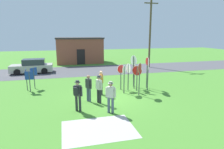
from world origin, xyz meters
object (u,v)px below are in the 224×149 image
at_px(parked_car_on_street, 32,67).
at_px(person_holding_notes, 101,81).
at_px(stop_sign_center_cluster, 121,73).
at_px(stop_sign_leaning_left, 139,74).
at_px(stop_sign_nearest, 128,72).
at_px(stop_sign_tallest, 124,75).
at_px(person_near_signs, 89,87).
at_px(info_panel_rightmost, 34,74).
at_px(stop_sign_rear_right, 134,65).
at_px(info_panel_leftmost, 29,78).
at_px(person_in_blue, 99,88).
at_px(person_in_dark_shirt, 78,94).
at_px(person_in_teal, 111,95).
at_px(stop_sign_leaning_right, 147,68).
at_px(utility_pole, 150,32).
at_px(stop_sign_rear_left, 134,73).
at_px(stop_sign_low_front, 137,74).
at_px(stop_sign_far_back, 148,68).
at_px(info_panel_middle, 26,76).

distance_m(parked_car_on_street, person_holding_notes, 11.03).
xyz_separation_m(stop_sign_center_cluster, stop_sign_leaning_left, (0.80, -1.66, 0.24)).
bearing_deg(stop_sign_nearest, stop_sign_tallest, -132.32).
relative_size(stop_sign_leaning_left, person_near_signs, 1.34).
bearing_deg(parked_car_on_street, info_panel_rightmost, -81.27).
relative_size(stop_sign_leaning_left, stop_sign_rear_right, 0.90).
bearing_deg(stop_sign_nearest, stop_sign_rear_right, 51.12).
height_order(info_panel_leftmost, info_panel_rightmost, info_panel_rightmost).
xyz_separation_m(stop_sign_rear_right, person_near_signs, (-3.94, -2.61, -0.79)).
relative_size(parked_car_on_street, stop_sign_center_cluster, 2.26).
distance_m(stop_sign_rear_right, person_in_blue, 4.61).
bearing_deg(person_in_dark_shirt, person_in_teal, -21.75).
height_order(parked_car_on_street, person_holding_notes, person_holding_notes).
bearing_deg(person_holding_notes, person_in_blue, -105.20).
relative_size(stop_sign_center_cluster, person_in_teal, 1.10).
relative_size(stop_sign_leaning_right, info_panel_leftmost, 1.58).
xyz_separation_m(stop_sign_tallest, person_in_dark_shirt, (-3.45, -2.51, -0.35)).
xyz_separation_m(stop_sign_center_cluster, person_in_teal, (-1.83, -4.09, -0.30)).
bearing_deg(person_near_signs, stop_sign_leaning_right, 22.33).
bearing_deg(person_near_signs, stop_sign_rear_right, 33.54).
xyz_separation_m(utility_pole, stop_sign_nearest, (-6.02, -9.20, -2.99)).
height_order(stop_sign_tallest, person_holding_notes, stop_sign_tallest).
xyz_separation_m(utility_pole, stop_sign_rear_left, (-5.40, -8.83, -3.11)).
height_order(parked_car_on_street, stop_sign_center_cluster, stop_sign_center_cluster).
distance_m(stop_sign_low_front, stop_sign_leaning_right, 1.22).
bearing_deg(person_holding_notes, stop_sign_rear_right, 26.57).
xyz_separation_m(stop_sign_leaning_right, person_near_signs, (-4.81, -1.98, -0.66)).
relative_size(person_near_signs, person_in_dark_shirt, 0.97).
bearing_deg(stop_sign_leaning_right, info_panel_rightmost, 166.73).
xyz_separation_m(stop_sign_tallest, stop_sign_far_back, (1.94, 0.25, 0.31)).
height_order(person_in_dark_shirt, person_in_blue, same).
distance_m(stop_sign_nearest, person_in_teal, 4.40).
height_order(stop_sign_rear_left, info_panel_leftmost, stop_sign_rear_left).
bearing_deg(info_panel_middle, stop_sign_rear_left, -11.02).
xyz_separation_m(person_in_teal, info_panel_leftmost, (-4.75, 5.16, 0.06)).
xyz_separation_m(stop_sign_low_front, stop_sign_tallest, (-1.11, -0.33, 0.07)).
bearing_deg(person_in_teal, stop_sign_leaning_right, 45.89).
bearing_deg(stop_sign_leaning_left, info_panel_leftmost, 159.69).
distance_m(stop_sign_leaning_left, person_holding_notes, 2.69).
bearing_deg(person_holding_notes, info_panel_rightmost, 148.74).
xyz_separation_m(stop_sign_center_cluster, person_in_blue, (-2.14, -2.45, -0.30)).
height_order(info_panel_middle, info_panel_rightmost, info_panel_rightmost).
bearing_deg(person_in_dark_shirt, stop_sign_far_back, 27.10).
relative_size(stop_sign_low_front, stop_sign_rear_left, 1.02).
xyz_separation_m(stop_sign_tallest, info_panel_leftmost, (-6.52, 1.99, -0.31)).
xyz_separation_m(stop_sign_nearest, stop_sign_tallest, (-0.51, -0.56, -0.02)).
distance_m(stop_sign_low_front, person_in_blue, 3.72).
bearing_deg(person_in_blue, info_panel_middle, 139.57).
height_order(utility_pole, stop_sign_tallest, utility_pole).
distance_m(stop_sign_nearest, stop_sign_tallest, 0.76).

